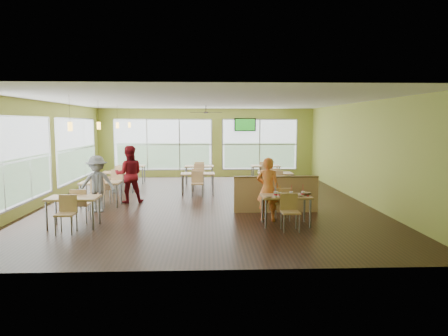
{
  "coord_description": "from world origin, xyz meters",
  "views": [
    {
      "loc": [
        0.07,
        -12.66,
        2.54
      ],
      "look_at": [
        0.53,
        -1.17,
        1.23
      ],
      "focal_mm": 32.0,
      "sensor_mm": 36.0,
      "label": 1
    }
  ],
  "objects_px": {
    "main_table": "(286,200)",
    "half_wall_divider": "(276,194)",
    "man_plaid": "(268,189)",
    "food_basket": "(306,193)"
  },
  "relations": [
    {
      "from": "main_table",
      "to": "man_plaid",
      "type": "xyz_separation_m",
      "value": [
        -0.38,
        0.47,
        0.2
      ]
    },
    {
      "from": "main_table",
      "to": "half_wall_divider",
      "type": "distance_m",
      "value": 1.45
    },
    {
      "from": "main_table",
      "to": "half_wall_divider",
      "type": "height_order",
      "value": "half_wall_divider"
    },
    {
      "from": "main_table",
      "to": "food_basket",
      "type": "distance_m",
      "value": 0.53
    },
    {
      "from": "man_plaid",
      "to": "food_basket",
      "type": "bearing_deg",
      "value": 179.58
    },
    {
      "from": "main_table",
      "to": "food_basket",
      "type": "height_order",
      "value": "main_table"
    },
    {
      "from": "main_table",
      "to": "food_basket",
      "type": "xyz_separation_m",
      "value": [
        0.5,
        0.06,
        0.15
      ]
    },
    {
      "from": "man_plaid",
      "to": "food_basket",
      "type": "xyz_separation_m",
      "value": [
        0.89,
        -0.41,
        -0.04
      ]
    },
    {
      "from": "main_table",
      "to": "man_plaid",
      "type": "relative_size",
      "value": 0.92
    },
    {
      "from": "half_wall_divider",
      "to": "man_plaid",
      "type": "xyz_separation_m",
      "value": [
        -0.38,
        -0.98,
        0.31
      ]
    }
  ]
}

